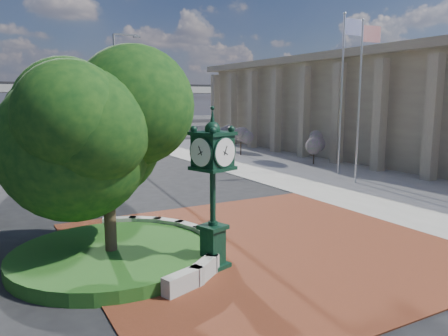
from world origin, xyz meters
TOP-DOWN VIEW (x-y plane):
  - ground at (0.00, 0.00)m, footprint 200.00×200.00m
  - plaza at (0.00, -1.00)m, footprint 12.00×12.00m
  - sidewalk at (16.00, 10.00)m, footprint 20.00×50.00m
  - planter_wall at (-2.71, -0.00)m, footprint 2.96×6.77m
  - grass_bed at (-5.00, 0.00)m, footprint 6.10×6.10m
  - civic_building at (23.60, 12.00)m, footprint 17.35×44.00m
  - overpass at (-0.22, 70.00)m, footprint 90.00×12.00m
  - tree_planter at (-5.00, 0.00)m, footprint 5.20×5.20m
  - tree_street at (-4.00, 18.00)m, footprint 4.40×4.40m
  - post_clock at (-2.48, -1.96)m, footprint 1.20×1.20m
  - parked_car at (2.35, 40.84)m, footprint 3.00×4.64m
  - flagpole_a at (10.97, 5.55)m, footprint 1.47×0.17m
  - flagpole_b at (12.17, 8.25)m, footprint 1.62×0.18m
  - street_lamp_near at (2.20, 24.35)m, footprint 2.32×0.43m
  - street_lamp_far at (-0.89, 39.69)m, footprint 1.96×0.68m
  - shrub_near at (13.62, 12.42)m, footprint 1.20×1.20m
  - shrub_mid at (11.50, 19.60)m, footprint 1.20×1.20m
  - shrub_far at (12.87, 24.98)m, footprint 1.20×1.20m

SIDE VIEW (x-z plane):
  - ground at x=0.00m, z-range 0.00..0.00m
  - plaza at x=0.00m, z-range 0.00..0.04m
  - sidewalk at x=16.00m, z-range 0.00..0.04m
  - grass_bed at x=-5.00m, z-range 0.00..0.40m
  - planter_wall at x=-2.71m, z-range 0.00..0.54m
  - parked_car at x=2.35m, z-range 0.00..1.47m
  - shrub_near at x=13.62m, z-range 0.49..2.69m
  - shrub_mid at x=11.50m, z-range 0.49..2.69m
  - shrub_far at x=12.87m, z-range 0.49..2.69m
  - post_clock at x=-2.48m, z-range 0.23..4.96m
  - tree_street at x=-4.00m, z-range 0.52..5.96m
  - tree_planter at x=-5.00m, z-range 0.56..6.89m
  - civic_building at x=23.60m, z-range 0.03..8.63m
  - flagpole_a at x=10.97m, z-range 0.12..9.52m
  - street_lamp_far at x=-0.89m, z-range 0.76..9.63m
  - flagpole_b at x=12.17m, z-range 0.13..10.45m
  - street_lamp_near at x=2.20m, z-range 0.89..11.21m
  - overpass at x=-0.22m, z-range 2.79..10.29m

